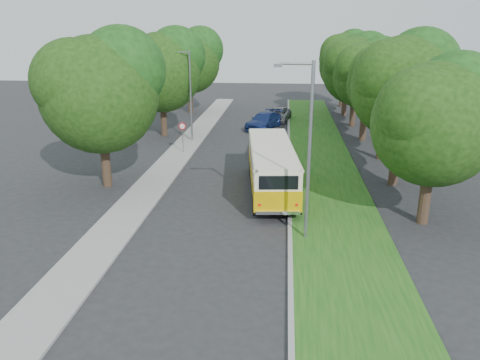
# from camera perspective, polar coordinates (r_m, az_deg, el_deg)

# --- Properties ---
(ground) EXTENTS (120.00, 120.00, 0.00)m
(ground) POSITION_cam_1_polar(r_m,az_deg,el_deg) (24.32, -2.46, -4.30)
(ground) COLOR #272729
(ground) RESTS_ON ground
(curb) EXTENTS (0.20, 70.00, 0.15)m
(curb) POSITION_cam_1_polar(r_m,az_deg,el_deg) (28.77, 6.04, -0.62)
(curb) COLOR gray
(curb) RESTS_ON ground
(grass_verge) EXTENTS (4.50, 70.00, 0.13)m
(grass_verge) POSITION_cam_1_polar(r_m,az_deg,el_deg) (28.90, 10.70, -0.77)
(grass_verge) COLOR #184F15
(grass_verge) RESTS_ON ground
(sidewalk) EXTENTS (2.20, 70.00, 0.12)m
(sidewalk) POSITION_cam_1_polar(r_m,az_deg,el_deg) (29.86, -10.29, -0.14)
(sidewalk) COLOR gray
(sidewalk) RESTS_ON ground
(treeline) EXTENTS (24.27, 41.91, 9.46)m
(treeline) POSITION_cam_1_polar(r_m,az_deg,el_deg) (40.38, 5.59, 13.31)
(treeline) COLOR #332319
(treeline) RESTS_ON ground
(lamppost_near) EXTENTS (1.71, 0.16, 8.00)m
(lamppost_near) POSITION_cam_1_polar(r_m,az_deg,el_deg) (20.38, 8.23, 4.01)
(lamppost_near) COLOR gray
(lamppost_near) RESTS_ON ground
(lamppost_far) EXTENTS (1.71, 0.16, 7.50)m
(lamppost_far) POSITION_cam_1_polar(r_m,az_deg,el_deg) (39.40, -6.19, 10.52)
(lamppost_far) COLOR gray
(lamppost_far) RESTS_ON ground
(warning_sign) EXTENTS (0.56, 0.10, 2.50)m
(warning_sign) POSITION_cam_1_polar(r_m,az_deg,el_deg) (35.89, -7.03, 5.84)
(warning_sign) COLOR gray
(warning_sign) RESTS_ON ground
(vintage_bus) EXTENTS (3.46, 9.85, 2.87)m
(vintage_bus) POSITION_cam_1_polar(r_m,az_deg,el_deg) (27.30, 3.85, 1.41)
(vintage_bus) COLOR #DFAF07
(vintage_bus) RESTS_ON ground
(car_silver) EXTENTS (2.56, 4.68, 1.51)m
(car_silver) POSITION_cam_1_polar(r_m,az_deg,el_deg) (36.36, 3.18, 4.56)
(car_silver) COLOR silver
(car_silver) RESTS_ON ground
(car_white) EXTENTS (1.42, 3.83, 1.25)m
(car_white) POSITION_cam_1_polar(r_m,az_deg,el_deg) (37.00, 3.23, 4.60)
(car_white) COLOR silver
(car_white) RESTS_ON ground
(car_blue) EXTENTS (3.91, 5.65, 1.52)m
(car_blue) POSITION_cam_1_polar(r_m,az_deg,el_deg) (45.07, 2.95, 7.23)
(car_blue) COLOR navy
(car_blue) RESTS_ON ground
(car_grey) EXTENTS (3.22, 5.43, 1.42)m
(car_grey) POSITION_cam_1_polar(r_m,az_deg,el_deg) (48.60, 4.50, 7.94)
(car_grey) COLOR #5A5D62
(car_grey) RESTS_ON ground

